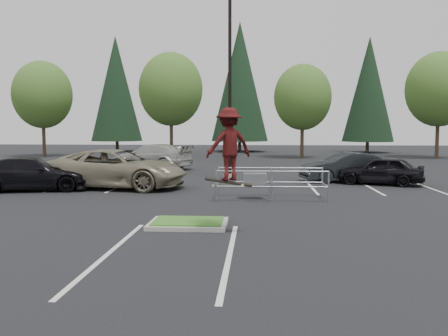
# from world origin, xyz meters

# --- Properties ---
(ground) EXTENTS (120.00, 120.00, 0.00)m
(ground) POSITION_xyz_m (0.00, 0.00, 0.00)
(ground) COLOR black
(ground) RESTS_ON ground
(grass_median) EXTENTS (2.20, 1.60, 0.16)m
(grass_median) POSITION_xyz_m (0.00, 0.00, 0.08)
(grass_median) COLOR gray
(grass_median) RESTS_ON ground
(stall_lines) EXTENTS (22.62, 17.60, 0.01)m
(stall_lines) POSITION_xyz_m (-1.35, 6.02, 0.00)
(stall_lines) COLOR silver
(stall_lines) RESTS_ON ground
(light_pole) EXTENTS (0.70, 0.60, 10.12)m
(light_pole) POSITION_xyz_m (0.50, 12.00, 4.56)
(light_pole) COLOR gray
(light_pole) RESTS_ON ground
(decid_a) EXTENTS (5.44, 5.44, 8.91)m
(decid_a) POSITION_xyz_m (-18.01, 30.03, 5.58)
(decid_a) COLOR #38281C
(decid_a) RESTS_ON ground
(decid_b) EXTENTS (5.89, 5.89, 9.64)m
(decid_b) POSITION_xyz_m (-6.01, 30.53, 6.04)
(decid_b) COLOR #38281C
(decid_b) RESTS_ON ground
(decid_c) EXTENTS (5.12, 5.12, 8.38)m
(decid_c) POSITION_xyz_m (5.99, 29.83, 5.25)
(decid_c) COLOR #38281C
(decid_c) RESTS_ON ground
(decid_d) EXTENTS (5.76, 5.76, 9.43)m
(decid_d) POSITION_xyz_m (17.99, 30.33, 5.91)
(decid_d) COLOR #38281C
(decid_d) RESTS_ON ground
(conif_a) EXTENTS (5.72, 5.72, 13.00)m
(conif_a) POSITION_xyz_m (-14.00, 40.00, 7.10)
(conif_a) COLOR #38281C
(conif_a) RESTS_ON ground
(conif_b) EXTENTS (6.38, 6.38, 14.50)m
(conif_b) POSITION_xyz_m (0.00, 40.50, 7.85)
(conif_b) COLOR #38281C
(conif_b) RESTS_ON ground
(conif_c) EXTENTS (5.50, 5.50, 12.50)m
(conif_c) POSITION_xyz_m (14.00, 39.50, 6.85)
(conif_c) COLOR #38281C
(conif_c) RESTS_ON ground
(cart_corral) EXTENTS (4.29, 1.63, 1.21)m
(cart_corral) POSITION_xyz_m (2.02, 5.19, 0.76)
(cart_corral) COLOR gray
(cart_corral) RESTS_ON ground
(skateboarder) EXTENTS (1.40, 1.18, 2.05)m
(skateboarder) POSITION_xyz_m (1.20, -1.00, 2.36)
(skateboarder) COLOR black
(skateboarder) RESTS_ON ground
(car_l_tan) EXTENTS (6.77, 3.80, 1.79)m
(car_l_tan) POSITION_xyz_m (-4.50, 8.09, 0.89)
(car_l_tan) COLOR gray
(car_l_tan) RESTS_ON ground
(car_l_black) EXTENTS (5.40, 3.11, 1.47)m
(car_l_black) POSITION_xyz_m (-8.00, 7.00, 0.74)
(car_l_black) COLOR black
(car_l_black) RESTS_ON ground
(car_r_charc) EXTENTS (4.78, 2.56, 1.50)m
(car_r_charc) POSITION_xyz_m (6.50, 11.41, 0.75)
(car_r_charc) COLOR black
(car_r_charc) RESTS_ON ground
(car_r_black) EXTENTS (4.38, 2.89, 1.39)m
(car_r_black) POSITION_xyz_m (8.00, 10.23, 0.69)
(car_r_black) COLOR black
(car_r_black) RESTS_ON ground
(car_far_silver) EXTENTS (6.17, 4.22, 1.66)m
(car_far_silver) POSITION_xyz_m (-5.00, 18.00, 0.83)
(car_far_silver) COLOR #ACADA7
(car_far_silver) RESTS_ON ground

